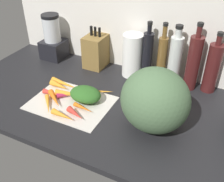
{
  "coord_description": "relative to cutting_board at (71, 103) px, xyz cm",
  "views": [
    {
      "loc": [
        47.18,
        -96.85,
        79.63
      ],
      "look_at": [
        3.72,
        -8.55,
        13.06
      ],
      "focal_mm": 42.68,
      "sensor_mm": 36.0,
      "label": 1
    }
  ],
  "objects": [
    {
      "name": "paper_towel_roll",
      "position": [
        16.21,
        39.56,
        11.98
      ],
      "size": [
        11.32,
        11.32,
        24.76
      ],
      "primitive_type": "cylinder",
      "color": "white",
      "rests_on": "ground_plane"
    },
    {
      "name": "bottle_1",
      "position": [
        32.97,
        40.29,
        13.55
      ],
      "size": [
        5.09,
        5.09,
        33.78
      ],
      "color": "brown",
      "rests_on": "ground_plane"
    },
    {
      "name": "carrot_5",
      "position": [
        -7.41,
        -3.09,
        1.92
      ],
      "size": [
        13.1,
        10.89,
        3.05
      ],
      "primitive_type": "cone",
      "rotation": [
        0.0,
        1.57,
        -0.64
      ],
      "color": "orange",
      "rests_on": "cutting_board"
    },
    {
      "name": "blender_appliance",
      "position": [
        -37.57,
        38.08,
        11.84
      ],
      "size": [
        14.09,
        14.09,
        28.49
      ],
      "color": "black",
      "rests_on": "ground_plane"
    },
    {
      "name": "bottle_2",
      "position": [
        40.13,
        39.34,
        14.41
      ],
      "size": [
        6.77,
        6.77,
        34.02
      ],
      "color": "silver",
      "rests_on": "ground_plane"
    },
    {
      "name": "carrot_greens_pile",
      "position": [
        5.81,
        4.7,
        3.84
      ],
      "size": [
        16.25,
        12.5,
        6.88
      ],
      "primitive_type": "ellipsoid",
      "color": "#2D6023",
      "rests_on": "cutting_board"
    },
    {
      "name": "cutting_board",
      "position": [
        0.0,
        0.0,
        0.0
      ],
      "size": [
        39.68,
        29.66,
        0.8
      ],
      "primitive_type": "cube",
      "color": "beige",
      "rests_on": "ground_plane"
    },
    {
      "name": "bottle_0",
      "position": [
        24.84,
        40.08,
        13.67
      ],
      "size": [
        5.91,
        5.91,
        33.16
      ],
      "color": "black",
      "rests_on": "ground_plane"
    },
    {
      "name": "carrot_2",
      "position": [
        -11.63,
        0.76,
        1.78
      ],
      "size": [
        10.7,
        3.73,
        2.76
      ],
      "primitive_type": "cone",
      "rotation": [
        0.0,
        1.57,
        0.09
      ],
      "color": "red",
      "rests_on": "cutting_board"
    },
    {
      "name": "carrot_9",
      "position": [
        -12.18,
        7.72,
        2.11
      ],
      "size": [
        12.06,
        5.21,
        3.41
      ],
      "primitive_type": "cone",
      "rotation": [
        0.0,
        1.57,
        -0.16
      ],
      "color": "orange",
      "rests_on": "cutting_board"
    },
    {
      "name": "carrot_7",
      "position": [
        3.85,
        -12.14,
        1.92
      ],
      "size": [
        12.45,
        4.38,
        3.04
      ],
      "primitive_type": "cone",
      "rotation": [
        0.0,
        1.57,
        -0.11
      ],
      "color": "orange",
      "rests_on": "cutting_board"
    },
    {
      "name": "carrot_4",
      "position": [
        -8.09,
        -7.73,
        1.46
      ],
      "size": [
        11.18,
        12.38,
        2.13
      ],
      "primitive_type": "cone",
      "rotation": [
        0.0,
        1.57,
        -0.85
      ],
      "color": "orange",
      "rests_on": "cutting_board"
    },
    {
      "name": "winter_squash",
      "position": [
        42.19,
        1.3,
        14.01
      ],
      "size": [
        29.37,
        26.43,
        28.81
      ],
      "primitive_type": "ellipsoid",
      "color": "#4C6B47",
      "rests_on": "ground_plane"
    },
    {
      "name": "ground_plane",
      "position": [
        18.42,
        10.06,
        -1.9
      ],
      "size": [
        170.0,
        80.0,
        3.0
      ],
      "primitive_type": "cube",
      "color": "black"
    },
    {
      "name": "carrot_1",
      "position": [
        -2.46,
        3.84,
        2.14
      ],
      "size": [
        16.19,
        7.76,
        3.47
      ],
      "primitive_type": "cone",
      "rotation": [
        0.0,
        1.57,
        0.28
      ],
      "color": "orange",
      "rests_on": "cutting_board"
    },
    {
      "name": "knife_block",
      "position": [
        -7.67,
        41.12,
        9.42
      ],
      "size": [
        11.66,
        16.69,
        24.88
      ],
      "color": "olive",
      "rests_on": "ground_plane"
    },
    {
      "name": "wall_back",
      "position": [
        18.42,
        48.56,
        29.6
      ],
      "size": [
        170.0,
        3.0,
        60.0
      ],
      "primitive_type": "cube",
      "color": "silver",
      "rests_on": "ground_plane"
    },
    {
      "name": "carrot_8",
      "position": [
        -10.97,
        10.87,
        1.85
      ],
      "size": [
        17.61,
        4.83,
        2.9
      ],
      "primitive_type": "cone",
      "rotation": [
        0.0,
        1.57,
        -0.11
      ],
      "color": "orange",
      "rests_on": "cutting_board"
    },
    {
      "name": "carrot_0",
      "position": [
        8.41,
        -8.57,
        1.96
      ],
      "size": [
        10.71,
        6.6,
        3.12
      ],
      "primitive_type": "cone",
      "rotation": [
        0.0,
        1.57,
        -0.37
      ],
      "color": "red",
      "rests_on": "cutting_board"
    },
    {
      "name": "bottle_3",
      "position": [
        49.5,
        40.61,
        14.86
      ],
      "size": [
        7.04,
        7.04,
        36.34
      ],
      "color": "#471919",
      "rests_on": "ground_plane"
    },
    {
      "name": "carrot_6",
      "position": [
        8.3,
        12.28,
        1.65
      ],
      "size": [
        16.6,
        9.71,
        2.49
      ],
      "primitive_type": "cone",
      "rotation": [
        0.0,
        1.57,
        0.45
      ],
      "color": "orange",
      "rests_on": "cutting_board"
    },
    {
      "name": "bottle_4",
      "position": [
        59.1,
        42.51,
        13.24
      ],
      "size": [
        7.42,
        7.42,
        32.57
      ],
      "color": "#471919",
      "rests_on": "ground_plane"
    },
    {
      "name": "carrot_10",
      "position": [
        -2.71,
        4.67,
        1.62
      ],
      "size": [
        12.88,
        11.66,
        2.44
      ],
      "primitive_type": "cone",
      "rotation": [
        0.0,
        1.57,
        0.72
      ],
      "color": "#B2264C",
      "rests_on": "cutting_board"
    },
    {
      "name": "carrot_3",
      "position": [
        9.05,
        -2.72,
        1.51
      ],
      "size": [
        11.39,
        3.97,
        2.22
      ],
      "primitive_type": "cone",
      "rotation": [
        0.0,
        1.57,
        -0.16
      ],
      "color": "orange",
      "rests_on": "cutting_board"
    }
  ]
}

